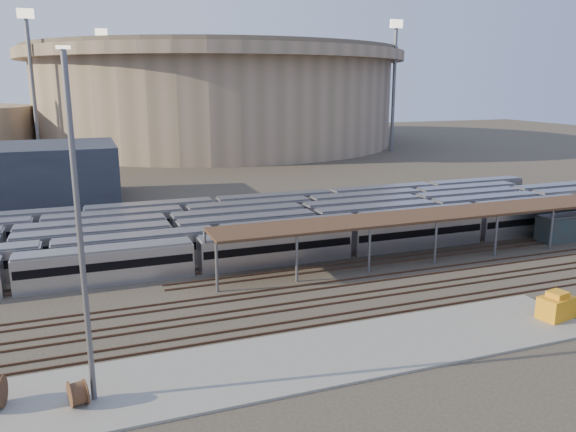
# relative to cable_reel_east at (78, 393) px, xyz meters

# --- Properties ---
(ground) EXTENTS (420.00, 420.00, 0.00)m
(ground) POSITION_rel_cable_reel_east_xyz_m (21.21, 15.92, -1.06)
(ground) COLOR #383026
(ground) RESTS_ON ground
(apron) EXTENTS (50.00, 9.00, 0.20)m
(apron) POSITION_rel_cable_reel_east_xyz_m (16.21, 0.92, -0.96)
(apron) COLOR gray
(apron) RESTS_ON ground
(subway_trains) EXTENTS (129.80, 23.90, 3.60)m
(subway_trains) POSITION_rel_cable_reel_east_xyz_m (20.37, 34.42, 0.74)
(subway_trains) COLOR #B2B2B7
(subway_trains) RESTS_ON ground
(inspection_shed) EXTENTS (60.30, 6.00, 5.30)m
(inspection_shed) POSITION_rel_cable_reel_east_xyz_m (43.21, 19.92, 3.93)
(inspection_shed) COLOR slate
(inspection_shed) RESTS_ON ground
(empty_tracks) EXTENTS (170.00, 9.62, 0.18)m
(empty_tracks) POSITION_rel_cable_reel_east_xyz_m (21.21, 10.92, -0.97)
(empty_tracks) COLOR #4C3323
(empty_tracks) RESTS_ON ground
(stadium) EXTENTS (124.00, 124.00, 32.50)m
(stadium) POSITION_rel_cable_reel_east_xyz_m (46.21, 155.92, 15.41)
(stadium) COLOR gray
(stadium) RESTS_ON ground
(floodlight_0) EXTENTS (4.00, 1.00, 38.40)m
(floodlight_0) POSITION_rel_cable_reel_east_xyz_m (-8.79, 125.92, 19.59)
(floodlight_0) COLOR slate
(floodlight_0) RESTS_ON ground
(floodlight_2) EXTENTS (4.00, 1.00, 38.40)m
(floodlight_2) POSITION_rel_cable_reel_east_xyz_m (91.21, 115.92, 19.59)
(floodlight_2) COLOR slate
(floodlight_2) RESTS_ON ground
(floodlight_3) EXTENTS (4.00, 1.00, 38.40)m
(floodlight_3) POSITION_rel_cable_reel_east_xyz_m (11.21, 175.92, 19.59)
(floodlight_3) COLOR slate
(floodlight_3) RESTS_ON ground
(cable_reel_east) EXTENTS (1.34, 1.90, 1.72)m
(cable_reel_east) POSITION_rel_cable_reel_east_xyz_m (0.00, 0.00, 0.00)
(cable_reel_east) COLOR #533421
(cable_reel_east) RESTS_ON apron
(yard_light_pole) EXTENTS (0.80, 0.36, 22.36)m
(yard_light_pole) POSITION_rel_cable_reel_east_xyz_m (0.97, 0.46, 10.40)
(yard_light_pole) COLOR slate
(yard_light_pole) RESTS_ON apron
(yellow_equipment) EXTENTS (3.46, 2.54, 1.96)m
(yellow_equipment) POSITION_rel_cable_reel_east_xyz_m (39.71, 0.08, 0.12)
(yellow_equipment) COLOR orange
(yellow_equipment) RESTS_ON apron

